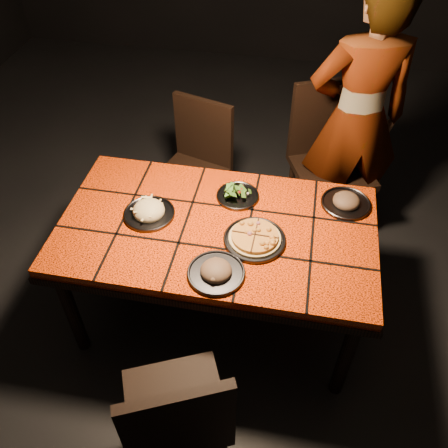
% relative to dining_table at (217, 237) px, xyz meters
% --- Properties ---
extents(room_shell, '(6.04, 7.04, 3.08)m').
position_rel_dining_table_xyz_m(room_shell, '(0.00, 0.00, 0.83)').
color(room_shell, black).
rests_on(room_shell, ground).
extents(dining_table, '(1.62, 0.92, 0.75)m').
position_rel_dining_table_xyz_m(dining_table, '(0.00, 0.00, 0.00)').
color(dining_table, '#FF4208').
rests_on(dining_table, ground).
extents(chair_near, '(0.56, 0.56, 0.93)m').
position_rel_dining_table_xyz_m(chair_near, '(0.01, -0.90, -0.14)').
color(chair_near, black).
rests_on(chair_near, ground).
extents(chair_far_left, '(0.52, 0.52, 0.93)m').
position_rel_dining_table_xyz_m(chair_far_left, '(-0.30, 0.80, -0.14)').
color(chair_far_left, black).
rests_on(chair_far_left, ground).
extents(chair_far_right, '(0.62, 0.62, 1.04)m').
position_rel_dining_table_xyz_m(chair_far_right, '(0.55, 0.97, -0.07)').
color(chair_far_right, black).
rests_on(chair_far_right, ground).
extents(diner, '(0.72, 0.57, 1.74)m').
position_rel_dining_table_xyz_m(diner, '(0.68, 0.93, 0.20)').
color(diner, brown).
rests_on(diner, ground).
extents(plate_pizza, '(0.31, 0.31, 0.04)m').
position_rel_dining_table_xyz_m(plate_pizza, '(0.20, -0.07, 0.10)').
color(plate_pizza, '#3C3C41').
rests_on(plate_pizza, dining_table).
extents(plate_pasta, '(0.27, 0.27, 0.09)m').
position_rel_dining_table_xyz_m(plate_pasta, '(-0.36, 0.01, 0.10)').
color(plate_pasta, '#3C3C41').
rests_on(plate_pasta, dining_table).
extents(plate_salad, '(0.23, 0.23, 0.07)m').
position_rel_dining_table_xyz_m(plate_salad, '(0.07, 0.23, 0.10)').
color(plate_salad, '#3C3C41').
rests_on(plate_salad, dining_table).
extents(plate_mushroom_a, '(0.27, 0.27, 0.09)m').
position_rel_dining_table_xyz_m(plate_mushroom_a, '(0.06, -0.31, 0.10)').
color(plate_mushroom_a, '#3C3C41').
rests_on(plate_mushroom_a, dining_table).
extents(plate_mushroom_b, '(0.26, 0.26, 0.09)m').
position_rel_dining_table_xyz_m(plate_mushroom_b, '(0.64, 0.28, 0.10)').
color(plate_mushroom_b, '#3C3C41').
rests_on(plate_mushroom_b, dining_table).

